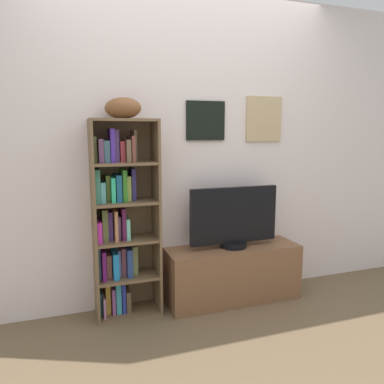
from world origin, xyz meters
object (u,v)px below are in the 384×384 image
bookshelf (120,221)px  television (234,218)px  tv_stand (233,273)px  football (123,108)px

bookshelf → television: bookshelf is taller
tv_stand → television: (0.00, 0.00, 0.48)m
bookshelf → football: 0.84m
bookshelf → tv_stand: (0.92, -0.08, -0.51)m
tv_stand → television: bearing=90.0°
football → tv_stand: bearing=-3.1°
bookshelf → tv_stand: size_ratio=1.34×
football → tv_stand: 1.61m
bookshelf → tv_stand: 1.05m
tv_stand → television: 0.48m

